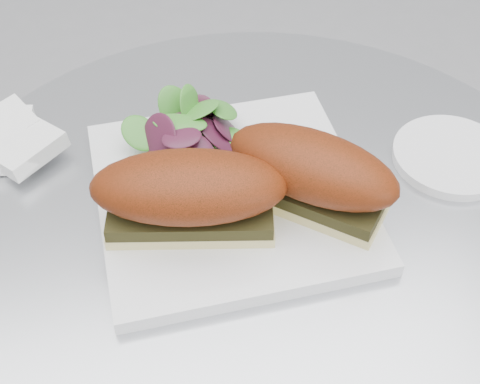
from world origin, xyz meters
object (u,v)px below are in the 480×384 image
object	(u,v)px
sandwich_left	(189,193)
sandwich_right	(312,173)
plate	(230,195)
saucer	(451,156)

from	to	relation	value
sandwich_left	sandwich_right	world-z (taller)	same
plate	sandwich_right	xyz separation A→B (m)	(0.07, -0.03, 0.05)
saucer	sandwich_right	bearing A→B (deg)	-164.85
sandwich_right	saucer	world-z (taller)	sandwich_right
plate	saucer	world-z (taller)	plate
plate	sandwich_left	xyz separation A→B (m)	(-0.04, -0.04, 0.05)
saucer	sandwich_left	bearing A→B (deg)	-169.92
sandwich_right	saucer	distance (m)	0.19
sandwich_left	sandwich_right	size ratio (longest dim) A/B	1.06
plate	sandwich_left	world-z (taller)	sandwich_left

